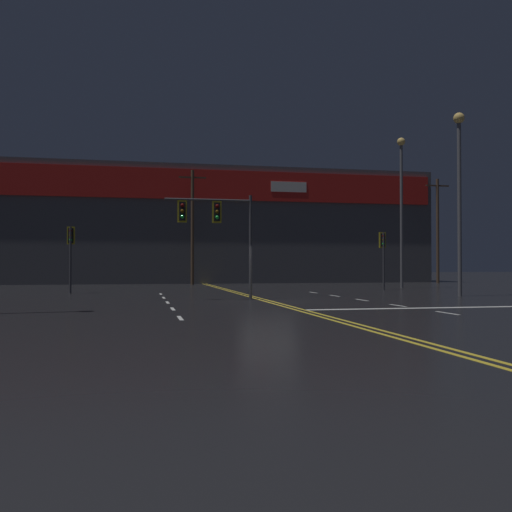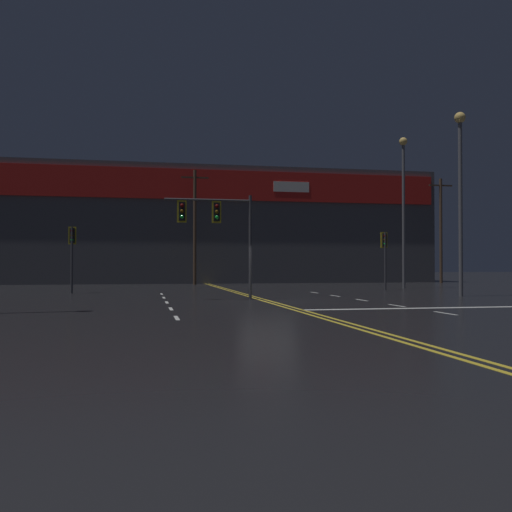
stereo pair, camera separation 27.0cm
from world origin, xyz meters
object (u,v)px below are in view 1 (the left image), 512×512
at_px(traffic_signal_median, 215,220).
at_px(traffic_signal_corner_northwest, 71,244).
at_px(streetlight_near_left, 401,193).
at_px(traffic_signal_corner_northeast, 383,247).
at_px(streetlight_near_right, 459,179).

distance_m(traffic_signal_median, traffic_signal_corner_northwest, 10.42).
xyz_separation_m(traffic_signal_median, traffic_signal_corner_northwest, (-7.04, 7.63, -0.86)).
relative_size(traffic_signal_corner_northwest, streetlight_near_left, 0.36).
height_order(traffic_signal_corner_northwest, streetlight_near_left, streetlight_near_left).
height_order(traffic_signal_corner_northeast, traffic_signal_corner_northwest, traffic_signal_corner_northwest).
xyz_separation_m(traffic_signal_median, streetlight_near_left, (14.45, 10.93, 2.96)).
distance_m(traffic_signal_median, traffic_signal_corner_northeast, 14.33).
relative_size(traffic_signal_corner_northeast, traffic_signal_corner_northwest, 0.98).
relative_size(streetlight_near_left, streetlight_near_right, 1.12).
xyz_separation_m(traffic_signal_corner_northwest, streetlight_near_right, (19.60, -7.04, 3.22)).
bearing_deg(traffic_signal_median, streetlight_near_right, 2.67).
relative_size(traffic_signal_median, streetlight_near_right, 0.51).
bearing_deg(traffic_signal_median, traffic_signal_corner_northwest, 132.72).
xyz_separation_m(traffic_signal_corner_northeast, traffic_signal_corner_northwest, (-18.83, -0.46, 0.05)).
height_order(traffic_signal_median, streetlight_near_left, streetlight_near_left).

